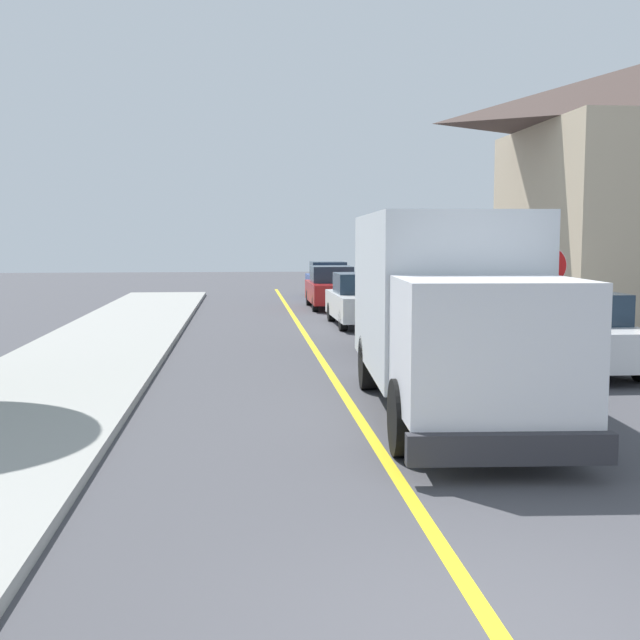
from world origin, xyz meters
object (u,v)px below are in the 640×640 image
parked_car_furthest (328,280)px  parked_car_near (406,322)px  box_truck (446,303)px  parked_car_mid (361,301)px  parked_car_far (332,288)px  parked_van_across (575,333)px  stop_sign (547,286)px

parked_car_furthest → parked_car_near: bearing=-90.3°
box_truck → parked_car_near: 6.38m
parked_car_mid → parked_car_furthest: size_ratio=1.00×
parked_car_furthest → parked_car_far: bearing=-94.7°
parked_car_far → parked_van_across: bearing=-77.3°
parked_car_near → parked_van_across: same height
parked_car_furthest → stop_sign: stop_sign is taller
box_truck → parked_car_far: (0.28, 19.00, -0.97)m
parked_car_furthest → stop_sign: bearing=-84.6°
parked_car_far → parked_car_furthest: same height
parked_car_far → parked_van_across: (3.47, -15.34, 0.00)m
parked_car_near → parked_car_mid: same height
parked_van_across → stop_sign: size_ratio=1.67×
parked_car_far → parked_car_furthest: size_ratio=1.00×
box_truck → parked_car_mid: bearing=87.7°
parked_car_far → stop_sign: size_ratio=1.66×
parked_car_mid → parked_car_far: same height
parked_car_near → parked_car_furthest: (0.09, 18.49, 0.00)m
parked_car_near → parked_van_across: 4.05m
parked_car_far → parked_car_furthest: bearing=85.3°
parked_car_mid → parked_van_across: size_ratio=1.00×
parked_car_furthest → parked_van_across: 21.32m
parked_car_mid → stop_sign: (2.28, -9.78, 1.06)m
stop_sign → parked_car_mid: bearing=103.1°
parked_car_near → parked_van_across: size_ratio=1.00×
parked_car_near → parked_car_far: 12.73m
box_truck → parked_car_furthest: 24.79m
parked_car_mid → parked_van_across: (3.22, -9.02, 0.00)m
parked_car_mid → parked_car_far: (-0.24, 6.32, 0.00)m
parked_car_far → stop_sign: stop_sign is taller
parked_car_furthest → parked_car_mid: bearing=-91.1°
box_truck → parked_car_mid: 12.73m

